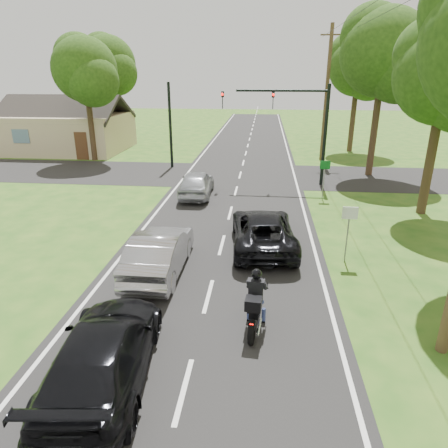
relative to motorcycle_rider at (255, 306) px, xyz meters
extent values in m
plane|color=#265417|center=(-1.49, 1.54, -0.70)|extent=(140.00, 140.00, 0.00)
cube|color=black|center=(-1.49, 11.54, -0.70)|extent=(8.00, 100.00, 0.01)
cube|color=black|center=(-1.49, 17.54, -0.70)|extent=(60.00, 7.00, 0.01)
torus|color=black|center=(0.07, 0.77, -0.39)|extent=(0.19, 0.63, 0.62)
torus|color=black|center=(-0.06, -0.64, -0.39)|extent=(0.22, 0.69, 0.68)
cube|color=black|center=(0.01, 0.16, -0.11)|extent=(0.35, 0.92, 0.28)
sphere|color=black|center=(0.04, 0.40, 0.07)|extent=(0.32, 0.32, 0.32)
cube|color=black|center=(-0.02, -0.17, 0.07)|extent=(0.37, 0.55, 0.09)
cube|color=#FF0C07|center=(-0.07, -0.74, -0.09)|extent=(0.10, 0.04, 0.05)
cylinder|color=silver|center=(0.11, -0.37, -0.41)|extent=(0.16, 0.76, 0.09)
cylinder|color=black|center=(0.05, 0.59, 0.24)|extent=(0.59, 0.09, 0.03)
cube|color=black|center=(-0.05, -0.45, 0.35)|extent=(0.45, 0.42, 0.30)
cube|color=black|center=(0.00, 0.02, 0.47)|extent=(0.40, 0.24, 0.57)
sphere|color=black|center=(0.01, 0.09, 0.92)|extent=(0.28, 0.28, 0.28)
cylinder|color=navy|center=(-0.18, 0.35, -0.48)|extent=(0.12, 0.12, 0.43)
cylinder|color=navy|center=(0.24, 0.31, -0.48)|extent=(0.12, 0.12, 0.43)
imported|color=black|center=(0.16, 5.54, 0.02)|extent=(2.80, 5.32, 1.43)
imported|color=#9F9EA3|center=(-3.38, 2.99, 0.06)|extent=(1.61, 4.59, 1.51)
imported|color=#AEB1B6|center=(-3.64, 12.33, 0.04)|extent=(1.85, 4.34, 1.46)
imported|color=black|center=(-3.30, -2.29, 0.03)|extent=(2.53, 5.17, 1.45)
cylinder|color=black|center=(3.71, 15.54, 2.30)|extent=(0.20, 0.20, 6.00)
cylinder|color=black|center=(1.01, 15.54, 4.90)|extent=(5.40, 0.14, 0.14)
imported|color=black|center=(0.51, 15.54, 4.35)|extent=(0.16, 0.36, 1.00)
imported|color=black|center=(-2.49, 15.54, 4.35)|extent=(0.16, 0.36, 1.00)
sphere|color=#FF0C07|center=(0.51, 15.36, 4.68)|extent=(0.16, 0.16, 0.16)
sphere|color=#FF0C07|center=(-2.49, 15.36, 4.68)|extent=(0.16, 0.16, 0.16)
cylinder|color=black|center=(-6.69, 19.54, 2.30)|extent=(0.20, 0.20, 6.00)
cylinder|color=brown|center=(4.71, 23.54, 4.30)|extent=(0.28, 0.28, 10.00)
cube|color=brown|center=(4.71, 23.54, 8.50)|extent=(1.60, 0.10, 0.10)
cylinder|color=slate|center=(3.21, 4.54, 0.30)|extent=(0.05, 0.05, 2.00)
cube|color=silver|center=(3.21, 4.51, 1.20)|extent=(0.55, 0.04, 0.45)
cylinder|color=slate|center=(3.41, 12.54, 0.30)|extent=(0.05, 0.05, 2.00)
cube|color=#0C591E|center=(3.41, 12.51, 1.20)|extent=(0.55, 0.04, 0.45)
cylinder|color=#332316|center=(8.01, 10.54, 2.24)|extent=(0.44, 0.44, 5.88)
sphere|color=#1B390F|center=(8.01, 10.54, 5.81)|extent=(4.50, 4.50, 4.50)
cylinder|color=#332316|center=(7.31, 18.54, 2.80)|extent=(0.44, 0.44, 7.00)
sphere|color=#1B390F|center=(7.31, 18.54, 7.05)|extent=(5.40, 5.40, 5.40)
sphere|color=#1B390F|center=(8.21, 17.82, 6.17)|extent=(4.32, 4.32, 4.32)
cylinder|color=#332316|center=(7.71, 27.54, 2.52)|extent=(0.44, 0.44, 6.44)
sphere|color=#1B390F|center=(7.71, 27.54, 6.43)|extent=(4.95, 4.95, 4.95)
sphere|color=#1B390F|center=(8.54, 26.88, 5.62)|extent=(3.96, 3.96, 3.96)
cylinder|color=#332316|center=(-13.49, 21.54, 2.38)|extent=(0.44, 0.44, 6.16)
sphere|color=#1B390F|center=(-13.49, 21.54, 6.12)|extent=(4.80, 4.80, 4.80)
sphere|color=#1B390F|center=(-12.69, 20.90, 5.35)|extent=(3.84, 3.84, 3.84)
cylinder|color=#332316|center=(-15.49, 31.54, 2.66)|extent=(0.44, 0.44, 6.72)
sphere|color=#1B390F|center=(-15.49, 31.54, 6.74)|extent=(5.40, 5.40, 5.40)
sphere|color=#1B390F|center=(-14.59, 30.82, 5.90)|extent=(4.32, 4.32, 4.32)
cube|color=tan|center=(-17.49, 25.54, 0.90)|extent=(10.00, 8.00, 3.20)
cube|color=black|center=(-17.49, 23.54, 3.00)|extent=(10.20, 4.00, 2.29)
cube|color=black|center=(-17.49, 27.54, 3.00)|extent=(10.20, 4.00, 2.29)
camera|label=1|loc=(0.09, -9.25, 5.83)|focal=32.00mm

